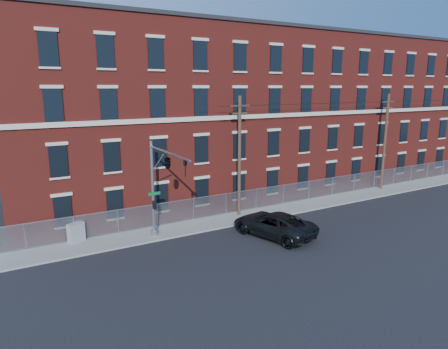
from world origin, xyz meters
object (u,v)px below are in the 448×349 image
Objects in this scene: utility_pole_near at (239,154)px; pickup_truck at (274,224)px; traffic_signal_mast at (164,171)px; utility_cabinet at (76,233)px.

pickup_truck is (-0.27, -5.28, -4.45)m from utility_pole_near.
pickup_truck is at bearing -13.51° from traffic_signal_mast.
utility_pole_near is at bearing 23.14° from traffic_signal_mast.
utility_pole_near is (8.00, 3.42, -0.05)m from traffic_signal_mast.
pickup_truck is at bearing -45.63° from utility_cabinet.
utility_cabinet is (-5.22, 3.82, -4.58)m from traffic_signal_mast.
traffic_signal_mast is at bearing -156.86° from utility_pole_near.
pickup_truck reaches higher than utility_cabinet.
utility_cabinet is at bearing 143.80° from traffic_signal_mast.
pickup_truck is at bearing -92.89° from utility_pole_near.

